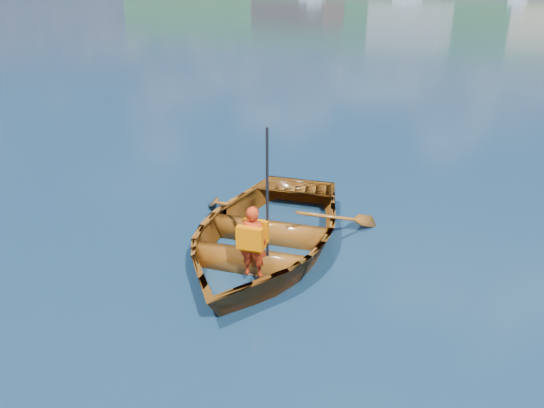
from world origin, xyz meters
TOP-DOWN VIEW (x-y plane):
  - ground at (0.00, 0.00)m, footprint 600.00×600.00m
  - rowboat at (0.48, 0.51)m, footprint 3.97×4.85m
  - child_paddler at (0.85, -0.32)m, footprint 0.41×0.41m

SIDE VIEW (x-z plane):
  - ground at x=0.00m, z-range 0.00..0.00m
  - rowboat at x=0.48m, z-range -0.15..0.73m
  - child_paddler at x=0.85m, z-range -0.37..1.61m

